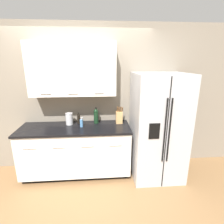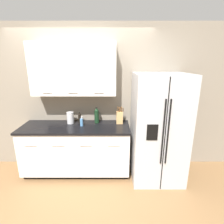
{
  "view_description": "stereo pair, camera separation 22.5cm",
  "coord_description": "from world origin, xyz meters",
  "px_view_note": "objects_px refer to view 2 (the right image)",
  "views": [
    {
      "loc": [
        0.32,
        -2.07,
        1.97
      ],
      "look_at": [
        0.54,
        0.73,
        1.15
      ],
      "focal_mm": 28.0,
      "sensor_mm": 36.0,
      "label": 1
    },
    {
      "loc": [
        0.55,
        -2.08,
        1.97
      ],
      "look_at": [
        0.54,
        0.73,
        1.15
      ],
      "focal_mm": 28.0,
      "sensor_mm": 36.0,
      "label": 2
    }
  ],
  "objects_px": {
    "wine_bottle": "(97,115)",
    "steel_canister": "(71,118)",
    "oil_bottle": "(80,118)",
    "soap_dispenser": "(82,122)",
    "knife_block": "(120,117)",
    "refrigerator": "(158,128)"
  },
  "relations": [
    {
      "from": "refrigerator",
      "to": "steel_canister",
      "type": "bearing_deg",
      "value": 171.43
    },
    {
      "from": "soap_dispenser",
      "to": "oil_bottle",
      "type": "bearing_deg",
      "value": 109.73
    },
    {
      "from": "knife_block",
      "to": "soap_dispenser",
      "type": "relative_size",
      "value": 1.82
    },
    {
      "from": "wine_bottle",
      "to": "soap_dispenser",
      "type": "distance_m",
      "value": 0.31
    },
    {
      "from": "knife_block",
      "to": "soap_dispenser",
      "type": "height_order",
      "value": "knife_block"
    },
    {
      "from": "steel_canister",
      "to": "oil_bottle",
      "type": "bearing_deg",
      "value": 13.82
    },
    {
      "from": "refrigerator",
      "to": "steel_canister",
      "type": "distance_m",
      "value": 1.53
    },
    {
      "from": "oil_bottle",
      "to": "steel_canister",
      "type": "height_order",
      "value": "steel_canister"
    },
    {
      "from": "wine_bottle",
      "to": "steel_canister",
      "type": "bearing_deg",
      "value": -175.08
    },
    {
      "from": "wine_bottle",
      "to": "soap_dispenser",
      "type": "relative_size",
      "value": 1.7
    },
    {
      "from": "wine_bottle",
      "to": "soap_dispenser",
      "type": "bearing_deg",
      "value": -144.69
    },
    {
      "from": "oil_bottle",
      "to": "soap_dispenser",
      "type": "bearing_deg",
      "value": -70.27
    },
    {
      "from": "refrigerator",
      "to": "wine_bottle",
      "type": "height_order",
      "value": "refrigerator"
    },
    {
      "from": "knife_block",
      "to": "steel_canister",
      "type": "bearing_deg",
      "value": -179.81
    },
    {
      "from": "wine_bottle",
      "to": "steel_canister",
      "type": "xyz_separation_m",
      "value": [
        -0.47,
        -0.04,
        -0.03
      ]
    },
    {
      "from": "oil_bottle",
      "to": "steel_canister",
      "type": "relative_size",
      "value": 0.89
    },
    {
      "from": "refrigerator",
      "to": "wine_bottle",
      "type": "distance_m",
      "value": 1.08
    },
    {
      "from": "knife_block",
      "to": "soap_dispenser",
      "type": "distance_m",
      "value": 0.67
    },
    {
      "from": "soap_dispenser",
      "to": "steel_canister",
      "type": "distance_m",
      "value": 0.26
    },
    {
      "from": "soap_dispenser",
      "to": "refrigerator",
      "type": "bearing_deg",
      "value": -4.14
    },
    {
      "from": "refrigerator",
      "to": "oil_bottle",
      "type": "bearing_deg",
      "value": 168.85
    },
    {
      "from": "soap_dispenser",
      "to": "wine_bottle",
      "type": "bearing_deg",
      "value": 35.31
    }
  ]
}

